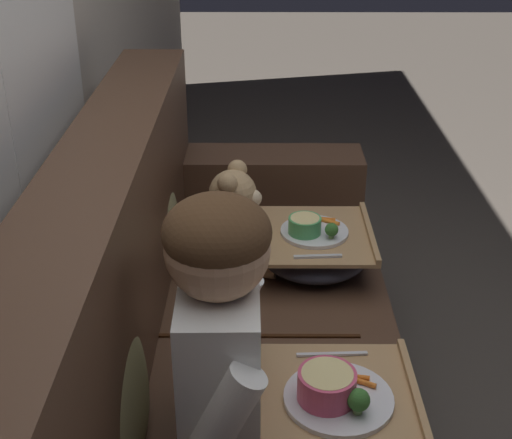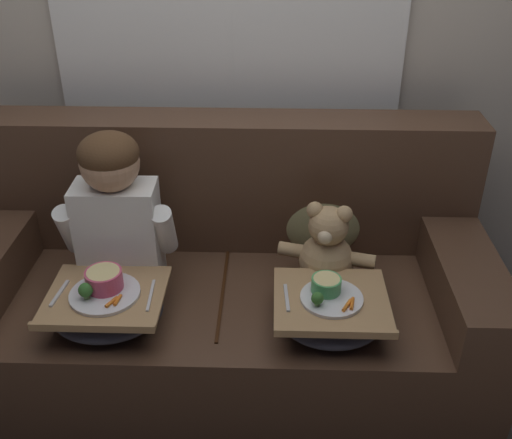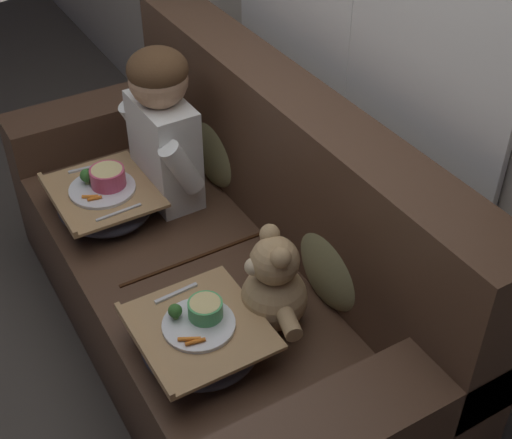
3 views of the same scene
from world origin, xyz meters
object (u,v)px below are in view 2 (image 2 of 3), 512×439
couch (226,295)px  throw_pillow_behind_child (133,210)px  lap_tray_teddy (330,311)px  throw_pillow_behind_teddy (323,213)px  lap_tray_child (107,306)px  child_figure (115,204)px  teddy_bear (326,251)px

couch → throw_pillow_behind_child: 0.51m
couch → lap_tray_teddy: couch is taller
throw_pillow_behind_teddy → lap_tray_child: 0.92m
throw_pillow_behind_child → child_figure: (0.00, -0.23, 0.16)m
teddy_bear → lap_tray_teddy: 0.26m
throw_pillow_behind_child → lap_tray_teddy: throw_pillow_behind_child is taller
couch → teddy_bear: bearing=-6.9°
lap_tray_teddy → lap_tray_child: bearing=179.9°
throw_pillow_behind_teddy → lap_tray_child: bearing=-148.0°
throw_pillow_behind_child → lap_tray_child: 0.49m
throw_pillow_behind_teddy → child_figure: child_figure is taller
throw_pillow_behind_child → teddy_bear: 0.81m
throw_pillow_behind_teddy → child_figure: 0.82m
throw_pillow_behind_child → lap_tray_child: size_ratio=0.94×
couch → throw_pillow_behind_teddy: bearing=25.7°
couch → teddy_bear: 0.46m
couch → lap_tray_teddy: (0.39, -0.30, 0.17)m
couch → lap_tray_child: couch is taller
throw_pillow_behind_child → child_figure: 0.28m
throw_pillow_behind_teddy → lap_tray_teddy: (-0.00, -0.48, -0.11)m
throw_pillow_behind_child → throw_pillow_behind_teddy: bearing=0.0°
throw_pillow_behind_child → child_figure: size_ratio=0.63×
throw_pillow_behind_child → throw_pillow_behind_teddy: size_ratio=1.02×
throw_pillow_behind_teddy → lap_tray_teddy: bearing=-90.1°
throw_pillow_behind_teddy → lap_tray_teddy: throw_pillow_behind_teddy is taller
couch → lap_tray_child: bearing=-142.5°
throw_pillow_behind_child → teddy_bear: bearing=-16.8°
child_figure → teddy_bear: child_figure is taller
child_figure → couch: bearing=6.4°
throw_pillow_behind_teddy → lap_tray_child: (-0.77, -0.48, -0.10)m
couch → lap_tray_child: 0.52m
teddy_bear → couch: bearing=173.1°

